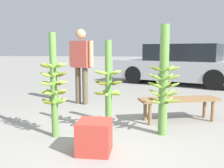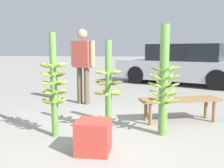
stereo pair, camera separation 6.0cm
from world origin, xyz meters
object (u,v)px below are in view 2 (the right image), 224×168
at_px(banana_stalk_center, 109,86).
at_px(produce_crate, 93,137).
at_px(banana_stalk_right, 164,82).
at_px(parked_car, 182,65).
at_px(banana_stalk_left, 54,85).
at_px(market_bench, 180,102).
at_px(vendor_person, 83,60).

xyz_separation_m(banana_stalk_center, produce_crate, (-0.07, -0.77, -0.51)).
relative_size(banana_stalk_right, parked_car, 0.33).
relative_size(banana_stalk_left, banana_stalk_right, 0.93).
height_order(market_bench, parked_car, parked_car).
bearing_deg(vendor_person, parked_car, -102.64).
height_order(banana_stalk_right, market_bench, banana_stalk_right).
bearing_deg(banana_stalk_center, produce_crate, -94.91).
height_order(banana_stalk_center, parked_car, parked_car).
height_order(vendor_person, parked_car, vendor_person).
bearing_deg(banana_stalk_center, parked_car, 71.99).
bearing_deg(banana_stalk_center, banana_stalk_right, -0.78).
bearing_deg(banana_stalk_center, vendor_person, 115.07).
relative_size(banana_stalk_left, produce_crate, 3.72).
xyz_separation_m(banana_stalk_center, parked_car, (1.80, 5.53, -0.02)).
distance_m(vendor_person, produce_crate, 2.87).
xyz_separation_m(banana_stalk_right, parked_car, (1.00, 5.54, -0.10)).
distance_m(parked_car, produce_crate, 6.59).
distance_m(banana_stalk_right, parked_car, 5.63).
xyz_separation_m(vendor_person, parked_car, (2.67, 3.66, -0.32)).
xyz_separation_m(parked_car, produce_crate, (-1.86, -6.30, -0.48)).
distance_m(banana_stalk_center, produce_crate, 0.92).
bearing_deg(vendor_person, banana_stalk_right, 155.11).
bearing_deg(banana_stalk_left, produce_crate, -35.96).
height_order(market_bench, produce_crate, market_bench).
xyz_separation_m(banana_stalk_center, banana_stalk_right, (0.80, -0.01, 0.08)).
height_order(banana_stalk_right, vendor_person, vendor_person).
height_order(banana_stalk_left, vendor_person, vendor_person).
bearing_deg(vendor_person, produce_crate, 130.46).
bearing_deg(banana_stalk_center, banana_stalk_left, -158.40).
bearing_deg(produce_crate, banana_stalk_center, 85.09).
height_order(banana_stalk_center, market_bench, banana_stalk_center).
relative_size(banana_stalk_center, banana_stalk_right, 0.87).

